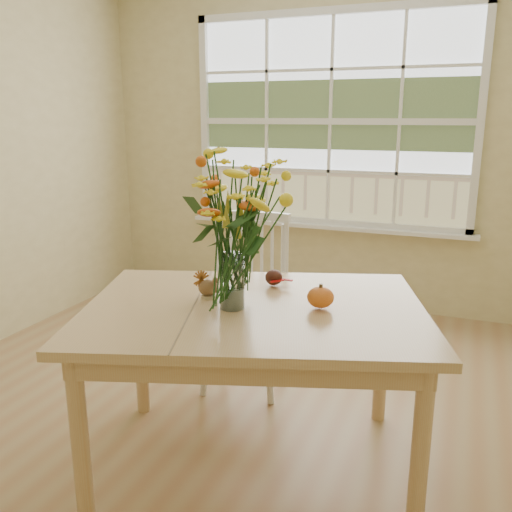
% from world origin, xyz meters
% --- Properties ---
extents(floor, '(4.00, 4.50, 0.01)m').
position_xyz_m(floor, '(0.00, 0.00, -0.01)').
color(floor, '#A87C51').
rests_on(floor, ground).
extents(wall_back, '(4.00, 0.02, 2.70)m').
position_xyz_m(wall_back, '(0.00, 2.25, 1.35)').
color(wall_back, '#C9BA81').
rests_on(wall_back, floor).
extents(window, '(2.42, 0.12, 1.74)m').
position_xyz_m(window, '(0.00, 2.21, 1.53)').
color(window, silver).
rests_on(window, wall_back).
extents(dining_table, '(1.73, 1.46, 0.79)m').
position_xyz_m(dining_table, '(0.27, -0.13, 0.70)').
color(dining_table, tan).
rests_on(dining_table, floor).
extents(windsor_chair, '(0.53, 0.52, 1.01)m').
position_xyz_m(windsor_chair, '(-0.09, 0.66, 0.57)').
color(windsor_chair, white).
rests_on(windsor_chair, floor).
extents(flower_vase, '(0.50, 0.50, 0.60)m').
position_xyz_m(flower_vase, '(0.19, -0.19, 1.15)').
color(flower_vase, white).
rests_on(flower_vase, dining_table).
extents(pumpkin, '(0.12, 0.12, 0.09)m').
position_xyz_m(pumpkin, '(0.55, -0.05, 0.83)').
color(pumpkin, '#C85417').
rests_on(pumpkin, dining_table).
extents(turkey_figurine, '(0.11, 0.10, 0.12)m').
position_xyz_m(turkey_figurine, '(0.04, -0.10, 0.84)').
color(turkey_figurine, '#CCB78C').
rests_on(turkey_figurine, dining_table).
extents(dark_gourd, '(0.13, 0.09, 0.08)m').
position_xyz_m(dark_gourd, '(0.25, 0.18, 0.83)').
color(dark_gourd, '#38160F').
rests_on(dark_gourd, dining_table).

